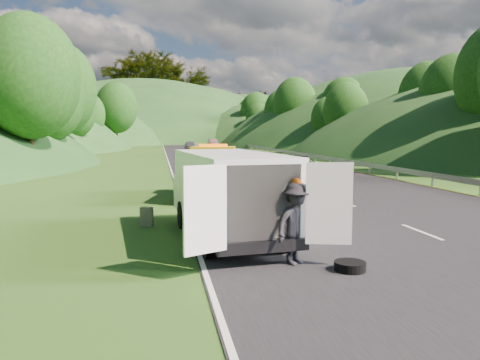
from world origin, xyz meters
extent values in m
plane|color=#38661E|center=(0.00, 0.00, 0.00)|extent=(320.00, 320.00, 0.00)
cube|color=black|center=(3.00, 40.00, 0.01)|extent=(14.00, 200.00, 0.02)
cube|color=gray|center=(10.30, 52.50, 0.00)|extent=(0.06, 140.00, 1.52)
cylinder|color=black|center=(-2.96, 8.78, 0.49)|extent=(0.54, 1.02, 0.97)
cylinder|color=black|center=(-1.16, 8.39, 0.49)|extent=(0.54, 1.02, 0.97)
cylinder|color=black|center=(-3.78, 4.98, 0.49)|extent=(0.54, 1.02, 0.97)
cylinder|color=black|center=(-1.98, 4.59, 0.49)|extent=(0.54, 1.02, 0.97)
cube|color=yellow|center=(-2.23, 7.78, 1.41)|extent=(2.37, 1.96, 1.84)
cube|color=yellow|center=(-2.69, 5.64, 1.16)|extent=(2.78, 3.68, 1.26)
cube|color=black|center=(-2.69, 5.64, 1.84)|extent=(2.78, 3.68, 0.10)
cube|color=black|center=(-1.99, 8.91, 0.87)|extent=(2.14, 1.55, 0.68)
cube|color=black|center=(-1.86, 9.48, 0.68)|extent=(2.03, 0.62, 0.49)
cube|color=yellow|center=(-1.91, 9.25, 1.50)|extent=(2.06, 1.16, 1.06)
cube|color=orange|center=(-2.23, 7.78, 2.38)|extent=(1.38, 0.52, 0.16)
cube|color=black|center=(-2.09, 8.44, 1.75)|extent=(1.82, 0.47, 0.87)
cylinder|color=black|center=(-4.08, -0.08, 0.43)|extent=(0.42, 0.90, 0.87)
cylinder|color=black|center=(-2.14, 0.14, 0.43)|extent=(0.42, 0.90, 0.87)
cylinder|color=black|center=(-3.66, -3.75, 0.43)|extent=(0.42, 0.90, 0.87)
cylinder|color=black|center=(-1.72, -3.53, 0.43)|extent=(0.42, 0.90, 0.87)
cube|color=white|center=(-2.89, -1.91, 1.47)|extent=(2.85, 5.87, 2.01)
cube|color=white|center=(-3.23, 1.06, 1.03)|extent=(2.27, 1.22, 1.09)
cube|color=black|center=(-3.20, 0.84, 1.90)|extent=(2.04, 0.59, 0.91)
cube|color=black|center=(-2.58, -4.66, 1.47)|extent=(1.85, 0.32, 1.74)
cube|color=white|center=(-3.92, -5.31, 1.47)|extent=(0.95, 0.52, 1.85)
cube|color=white|center=(-1.12, -4.99, 1.47)|extent=(1.02, 0.30, 1.85)
cube|color=black|center=(-2.56, -4.77, 0.49)|extent=(2.18, 0.41, 0.27)
imported|color=white|center=(-3.25, 0.61, 0.00)|extent=(0.72, 0.80, 1.78)
imported|color=tan|center=(-1.38, 0.35, 0.00)|extent=(0.66, 0.60, 1.10)
imported|color=black|center=(-1.77, -4.63, 0.00)|extent=(1.42, 1.28, 1.91)
cube|color=#65614C|center=(-5.27, 0.41, 0.31)|extent=(0.44, 0.32, 0.63)
cylinder|color=black|center=(-0.74, -5.36, 0.00)|extent=(0.70, 0.70, 0.20)
imported|color=black|center=(3.64, 12.94, 0.00)|extent=(3.07, 5.73, 1.53)
imported|color=#424145|center=(0.11, 58.26, 0.00)|extent=(1.83, 4.55, 1.55)
imported|color=brown|center=(5.68, 76.31, 0.00)|extent=(1.62, 4.65, 1.53)
imported|color=#AD5660|center=(2.47, 97.50, 0.00)|extent=(2.19, 5.39, 1.57)
camera|label=1|loc=(-4.85, -14.82, 3.08)|focal=35.00mm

